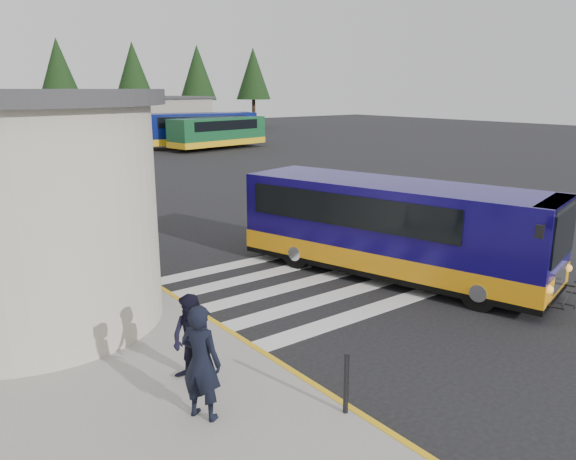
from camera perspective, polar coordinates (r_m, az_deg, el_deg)
ground at (r=15.83m, az=1.87°, el=-4.08°), size 140.00×140.00×0.00m
curb_strip at (r=17.26m, az=-17.32°, el=-2.90°), size 0.12×34.00×0.16m
crosswalk at (r=14.94m, az=2.33°, el=-5.19°), size 8.00×5.35×0.01m
depot_building at (r=55.90m, az=-21.58°, el=10.29°), size 26.40×8.40×4.20m
tree_line at (r=63.64m, az=-23.82°, el=14.66°), size 58.40×4.40×10.00m
transit_bus at (r=15.31m, az=10.67°, el=-0.20°), size 4.91×9.30×2.55m
pedestrian_a at (r=8.57m, az=-8.82°, el=-13.14°), size 0.69×0.78×1.80m
pedestrian_b at (r=9.59m, az=-9.74°, el=-10.92°), size 0.82×0.91×1.54m
bollard at (r=8.81m, az=5.93°, el=-15.22°), size 0.08×0.08×0.98m
far_bus_a at (r=49.40m, az=-9.11°, el=10.16°), size 10.14×4.56×2.53m
far_bus_b at (r=47.94m, az=-7.14°, el=9.90°), size 9.03×3.92×2.26m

